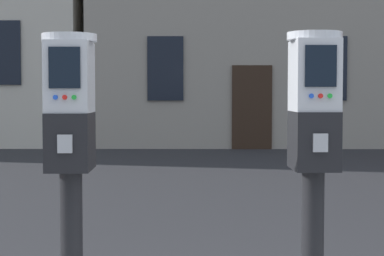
# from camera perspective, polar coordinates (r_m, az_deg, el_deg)

# --- Properties ---
(parking_meter_near_kerb) EXTENTS (0.22, 0.25, 1.52)m
(parking_meter_near_kerb) POSITION_cam_1_polar(r_m,az_deg,el_deg) (2.64, -10.54, -2.23)
(parking_meter_near_kerb) COLOR black
(parking_meter_near_kerb) RESTS_ON sidewalk_slab
(parking_meter_twin_adjacent) EXTENTS (0.22, 0.25, 1.53)m
(parking_meter_twin_adjacent) POSITION_cam_1_polar(r_m,az_deg,el_deg) (2.63, 10.54, -2.15)
(parking_meter_twin_adjacent) COLOR black
(parking_meter_twin_adjacent) RESTS_ON sidewalk_slab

